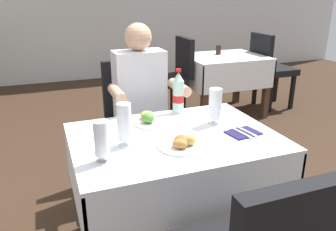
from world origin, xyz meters
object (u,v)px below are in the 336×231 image
Objects in this scene: beer_glass_left at (215,105)px; background_dining_table at (223,71)px; beer_glass_middle at (124,123)px; cola_bottle_primary at (178,94)px; beer_glass_right at (102,141)px; main_dining_table at (174,164)px; background_chair_left at (172,75)px; plate_near_camera at (183,143)px; background_chair_right at (270,66)px; plate_far_diner at (151,120)px; background_table_tumbler at (218,50)px; seated_diner_far at (142,102)px; chair_far_diner_seat at (136,118)px; napkin_cutlery_set at (243,133)px.

beer_glass_left reaches higher than background_dining_table.
beer_glass_middle is 0.56m from cola_bottle_primary.
cola_bottle_primary is at bearing 41.00° from beer_glass_right.
main_dining_table is at bearing -125.68° from background_dining_table.
background_chair_left reaches higher than beer_glass_left.
beer_glass_middle is 0.78× the size of cola_bottle_primary.
background_chair_left is (0.77, 2.02, 0.00)m from main_dining_table.
background_chair_right reaches higher than plate_near_camera.
plate_far_diner is 2.85m from background_chair_right.
plate_far_diner is at bearing 157.44° from beer_glass_left.
background_table_tumbler is at bearing 52.12° from plate_far_diner.
background_chair_left is at bearing 60.80° from seated_diner_far.
beer_glass_right is (-0.35, -0.38, 0.08)m from plate_far_diner.
background_chair_left is (0.77, 1.24, 0.00)m from chair_far_diner_seat.
beer_glass_left is (0.26, -0.60, 0.13)m from seated_diner_far.
beer_glass_right is (-0.40, -0.01, 0.08)m from plate_near_camera.
main_dining_table is 0.41m from beer_glass_left.
background_chair_right is at bearing 40.40° from beer_glass_middle.
background_table_tumbler is at bearing 170.41° from background_chair_right.
background_table_tumbler is (1.28, 1.81, -0.07)m from cola_bottle_primary.
beer_glass_left reaches higher than plate_far_diner.
main_dining_table is 0.25m from plate_near_camera.
cola_bottle_primary is at bearing -139.46° from background_chair_right.
beer_glass_right is at bearing -117.28° from seated_diner_far.
chair_far_diner_seat reaches higher than background_table_tumbler.
beer_glass_left is (0.34, -0.14, 0.09)m from plate_far_diner.
main_dining_table is at bearing -74.48° from plate_far_diner.
chair_far_diner_seat is 1.46m from background_chair_left.
background_chair_right is at bearing 45.29° from plate_near_camera.
cola_bottle_primary is (0.14, -0.35, 0.14)m from seated_diner_far.
napkin_cutlery_set is 2.78m from background_chair_right.
background_dining_table is (1.43, 1.35, -0.17)m from seated_diner_far.
chair_far_diner_seat is 0.19m from seated_diner_far.
beer_glass_left is 2.37m from background_table_tumbler.
background_dining_table is 0.98× the size of background_chair_left.
cola_bottle_primary is 2.62m from background_chair_right.
seated_diner_far is at bearing 111.44° from cola_bottle_primary.
beer_glass_left is 0.96× the size of beer_glass_middle.
main_dining_table is 4.47× the size of plate_near_camera.
seated_diner_far is 0.47m from plate_far_diner.
napkin_cutlery_set is at bearing -68.12° from chair_far_diner_seat.
background_dining_table is at bearing -0.00° from background_chair_left.
background_table_tumbler reaches higher than background_dining_table.
beer_glass_left is (0.30, 0.23, 0.09)m from plate_near_camera.
beer_glass_middle is 1.13× the size of napkin_cutlery_set.
chair_far_diner_seat is at bearing 111.60° from beer_glass_left.
background_chair_left is at bearing 180.00° from background_chair_right.
plate_far_diner is 0.25× the size of background_chair_right.
background_chair_right reaches higher than main_dining_table.
chair_far_diner_seat is 1.07m from beer_glass_right.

